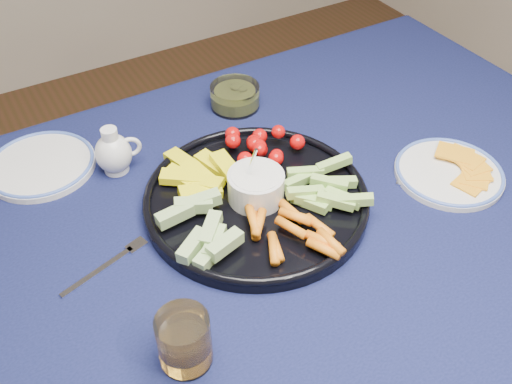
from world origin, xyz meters
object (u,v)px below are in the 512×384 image
cheese_plate (449,171)px  juice_tumbler (185,343)px  creamer_pitcher (114,153)px  side_plate_extra (41,165)px  crudite_platter (255,196)px  pickle_bowl (235,97)px  dining_table (241,286)px

cheese_plate → juice_tumbler: bearing=-170.3°
cheese_plate → creamer_pitcher: bearing=148.0°
juice_tumbler → side_plate_extra: (-0.07, 0.52, -0.03)m
side_plate_extra → cheese_plate: bearing=-32.0°
crudite_platter → side_plate_extra: size_ratio=1.96×
pickle_bowl → cheese_plate: pickle_bowl is taller
creamer_pitcher → pickle_bowl: creamer_pitcher is taller
pickle_bowl → side_plate_extra: 0.43m
dining_table → side_plate_extra: (-0.22, 0.38, 0.10)m
pickle_bowl → dining_table: bearing=-117.7°
juice_tumbler → dining_table: bearing=39.5°
juice_tumbler → side_plate_extra: juice_tumbler is taller
crudite_platter → creamer_pitcher: crudite_platter is taller
crudite_platter → creamer_pitcher: bearing=128.9°
dining_table → juice_tumbler: size_ratio=18.94×
dining_table → crudite_platter: bearing=47.5°
pickle_bowl → creamer_pitcher: bearing=-165.9°
pickle_bowl → side_plate_extra: (-0.42, 0.00, -0.01)m
creamer_pitcher → juice_tumbler: bearing=-97.7°
cheese_plate → side_plate_extra: bearing=148.0°
dining_table → pickle_bowl: bearing=62.3°
dining_table → pickle_bowl: pickle_bowl is taller
dining_table → juice_tumbler: 0.24m
creamer_pitcher → cheese_plate: creamer_pitcher is taller
crudite_platter → pickle_bowl: 0.32m
crudite_platter → cheese_plate: bearing=-17.6°
dining_table → creamer_pitcher: (-0.10, 0.31, 0.13)m
creamer_pitcher → cheese_plate: size_ratio=0.47×
juice_tumbler → pickle_bowl: bearing=55.0°
creamer_pitcher → pickle_bowl: size_ratio=0.89×
crudite_platter → side_plate_extra: bearing=135.3°
crudite_platter → cheese_plate: crudite_platter is taller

